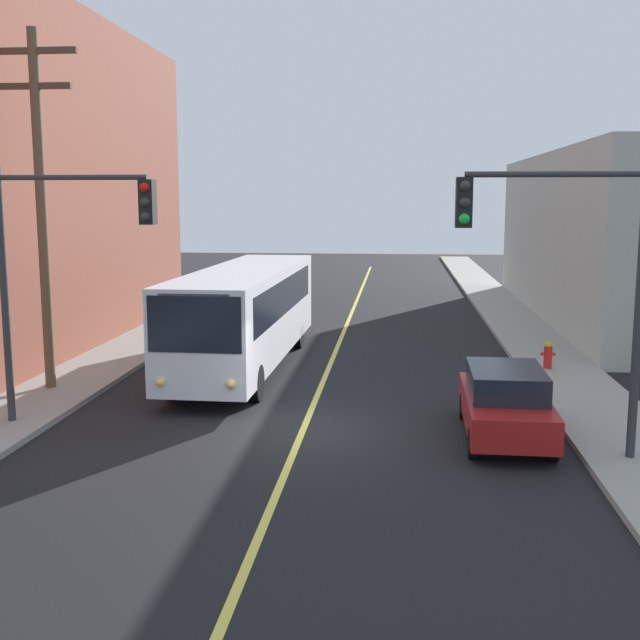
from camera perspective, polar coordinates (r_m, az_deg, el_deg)
ground_plane at (r=18.53m, az=-1.26°, el=-8.05°), size 120.00×120.00×0.00m
sidewalk_left at (r=29.64m, az=-12.92°, el=-1.72°), size 2.50×90.00×0.15m
sidewalk_right at (r=28.57m, az=15.86°, el=-2.23°), size 2.50×90.00×0.15m
lane_stripe_center at (r=33.11m, az=1.88°, el=-0.53°), size 0.16×60.00×0.01m
city_bus at (r=25.10m, az=-5.35°, el=0.62°), size 2.81×12.20×3.20m
parked_car_red at (r=18.25m, az=13.32°, el=-5.82°), size 1.89×4.43×1.62m
utility_pole_near at (r=22.76m, az=-19.64°, el=8.58°), size 2.40×0.28×9.68m
traffic_signal_left_corner at (r=18.90m, az=-18.02°, el=5.13°), size 3.75×0.48×6.00m
traffic_signal_right_corner at (r=16.33m, az=17.22°, el=4.66°), size 3.75×0.48×6.00m
fire_hydrant at (r=25.40m, az=16.24°, el=-2.42°), size 0.44×0.26×0.84m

